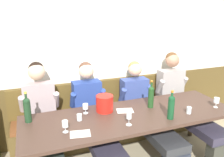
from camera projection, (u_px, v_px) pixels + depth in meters
The scene contains 20 objects.
room_wall_back at pixel (105, 50), 3.54m from camera, with size 6.80×0.08×2.80m, color silver.
wood_wainscot_panel at pixel (107, 107), 3.76m from camera, with size 6.80×0.03×0.95m, color brown.
wall_bench at pixel (111, 123), 3.63m from camera, with size 2.95×0.42×0.94m.
dining_table at pixel (131, 119), 2.86m from camera, with size 2.65×0.88×0.76m.
person_right_seat at pixel (43, 124), 2.83m from camera, with size 0.52×1.34×1.35m.
person_left_seat at pixel (94, 116), 3.06m from camera, with size 0.50×1.34×1.30m.
person_center_right_seat at pixel (146, 111), 3.30m from camera, with size 0.51×1.33×1.25m.
person_center_left_seat at pixel (183, 101), 3.54m from camera, with size 0.53×1.34×1.34m.
ice_bucket at pixel (105, 103), 2.90m from camera, with size 0.22×0.22×0.21m, color red.
wine_bottle_amber_mid at pixel (151, 96), 3.00m from camera, with size 0.08×0.08×0.37m.
wine_bottle_green_tall at pixel (171, 106), 2.68m from camera, with size 0.08×0.08×0.35m.
wine_bottle_clear_water at pixel (27, 109), 2.60m from camera, with size 0.08×0.08×0.37m.
wine_glass_by_bottle at pixel (65, 125), 2.40m from camera, with size 0.06×0.06×0.13m.
wine_glass_mid_right at pixel (216, 101), 3.01m from camera, with size 0.07×0.07×0.13m.
wine_glass_center_rear at pixel (85, 107), 2.84m from camera, with size 0.07×0.07×0.12m.
wine_glass_near_bucket at pixel (129, 116), 2.54m from camera, with size 0.07×0.07×0.16m.
water_tumbler_right at pixel (189, 110), 2.85m from camera, with size 0.06×0.06×0.08m, color silver.
water_tumbler_center at pixel (79, 117), 2.67m from camera, with size 0.06×0.06×0.08m, color silver.
tasting_sheet_left_guest at pixel (125, 111), 2.93m from camera, with size 0.21×0.15×0.00m, color white.
tasting_sheet_right_guest at pixel (80, 134), 2.38m from camera, with size 0.21×0.15×0.00m, color white.
Camera 1 is at (-1.14, -2.25, 2.00)m, focal length 36.87 mm.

